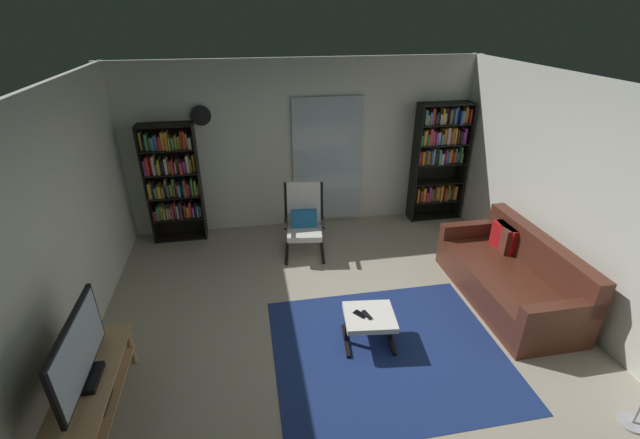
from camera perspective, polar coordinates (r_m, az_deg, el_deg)
ground_plane at (r=4.77m, az=3.19°, el=-15.84°), size 7.02×7.02×0.00m
wall_back at (r=6.65m, az=-2.31°, el=9.86°), size 5.60×0.06×2.60m
wall_left at (r=4.32m, az=-33.94°, el=-4.76°), size 0.06×6.00×2.60m
wall_right at (r=5.30m, az=33.30°, el=0.83°), size 0.06×6.00×2.60m
glass_door_panel at (r=6.73m, az=1.02°, el=7.84°), size 1.10×0.01×2.00m
area_rug at (r=4.69m, az=9.13°, el=-17.10°), size 2.37×2.04×0.01m
tv_stand at (r=4.29m, az=-28.38°, el=-20.08°), size 0.42×1.39×0.47m
television at (r=4.00m, az=-29.76°, el=-15.44°), size 0.20×1.03×0.62m
bookshelf_near_tv at (r=6.60m, az=-19.28°, el=5.12°), size 0.77×0.30×1.79m
bookshelf_near_sofa at (r=7.15m, az=15.73°, el=8.20°), size 0.85×0.30×1.93m
leather_sofa at (r=5.67m, az=24.35°, el=-7.07°), size 0.89×1.94×0.83m
lounge_armchair at (r=6.04m, az=-2.16°, el=0.26°), size 0.64×0.72×1.02m
ottoman at (r=4.58m, az=6.67°, el=-13.25°), size 0.57×0.54×0.36m
tv_remote at (r=4.52m, az=6.34°, el=-12.66°), size 0.08×0.15×0.02m
cell_phone at (r=4.52m, az=5.40°, el=-12.59°), size 0.14×0.15×0.01m
wall_clock at (r=6.41m, az=-15.79°, el=13.35°), size 0.29×0.03×0.29m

